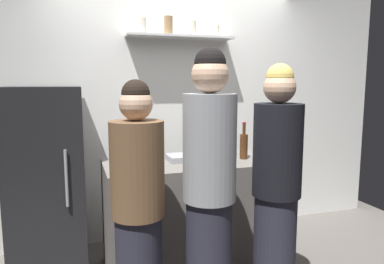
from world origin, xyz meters
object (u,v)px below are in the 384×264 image
(person_blonde, at_px, (276,189))
(wine_bottle_amber_glass, at_px, (244,145))
(utensil_holder, at_px, (218,154))
(wine_bottle_dark_glass, at_px, (211,143))
(refrigerator, at_px, (47,179))
(person_grey_hoodie, at_px, (209,191))
(baking_pan, at_px, (187,157))
(water_bottle_plastic, at_px, (228,143))
(person_brown_jacket, at_px, (138,210))
(wine_bottle_pale_glass, at_px, (121,155))
(wine_bottle_green_glass, at_px, (125,157))

(person_blonde, bearing_deg, wine_bottle_amber_glass, 8.58)
(utensil_holder, height_order, wine_bottle_dark_glass, wine_bottle_dark_glass)
(refrigerator, relative_size, utensil_holder, 7.22)
(wine_bottle_amber_glass, xyz_separation_m, person_grey_hoodie, (-0.60, -0.72, -0.14))
(refrigerator, xyz_separation_m, person_grey_hoodie, (1.05, -1.13, 0.13))
(baking_pan, height_order, water_bottle_plastic, water_bottle_plastic)
(wine_bottle_amber_glass, height_order, person_brown_jacket, person_brown_jacket)
(refrigerator, relative_size, wine_bottle_dark_glass, 4.71)
(wine_bottle_pale_glass, xyz_separation_m, water_bottle_plastic, (1.01, 0.25, -0.00))
(baking_pan, bearing_deg, wine_bottle_amber_glass, -10.90)
(wine_bottle_dark_glass, bearing_deg, wine_bottle_amber_glass, -28.88)
(person_brown_jacket, relative_size, person_grey_hoodie, 0.89)
(wine_bottle_green_glass, xyz_separation_m, wine_bottle_amber_glass, (1.06, 0.20, -0.00))
(refrigerator, height_order, wine_bottle_dark_glass, refrigerator)
(utensil_holder, relative_size, wine_bottle_pale_glass, 0.76)
(wine_bottle_amber_glass, xyz_separation_m, wine_bottle_dark_glass, (-0.25, 0.14, 0.01))
(person_blonde, height_order, person_grey_hoodie, person_grey_hoodie)
(wine_bottle_pale_glass, bearing_deg, person_blonde, -32.75)
(wine_bottle_amber_glass, bearing_deg, wine_bottle_dark_glass, 151.12)
(utensil_holder, distance_m, wine_bottle_pale_glass, 0.83)
(baking_pan, xyz_separation_m, person_blonde, (0.42, -0.76, -0.10))
(refrigerator, xyz_separation_m, person_brown_jacket, (0.61, -1.02, 0.01))
(refrigerator, height_order, water_bottle_plastic, refrigerator)
(person_grey_hoodie, bearing_deg, wine_bottle_green_glass, -68.87)
(wine_bottle_pale_glass, height_order, water_bottle_plastic, wine_bottle_pale_glass)
(wine_bottle_dark_glass, relative_size, person_grey_hoodie, 0.18)
(wine_bottle_dark_glass, bearing_deg, person_grey_hoodie, -111.72)
(wine_bottle_amber_glass, distance_m, person_blonde, 0.70)
(person_brown_jacket, bearing_deg, wine_bottle_amber_glass, 129.61)
(person_brown_jacket, bearing_deg, water_bottle_plastic, 139.20)
(wine_bottle_green_glass, xyz_separation_m, person_blonde, (0.99, -0.47, -0.20))
(refrigerator, distance_m, water_bottle_plastic, 1.62)
(baking_pan, relative_size, wine_bottle_amber_glass, 1.05)
(wine_bottle_green_glass, xyz_separation_m, wine_bottle_dark_glass, (0.81, 0.34, 0.00))
(wine_bottle_dark_glass, relative_size, water_bottle_plastic, 1.41)
(wine_bottle_green_glass, distance_m, water_bottle_plastic, 1.09)
(refrigerator, xyz_separation_m, water_bottle_plastic, (1.59, -0.19, 0.25))
(utensil_holder, relative_size, wine_bottle_amber_glass, 0.67)
(wine_bottle_pale_glass, relative_size, person_grey_hoodie, 0.16)
(baking_pan, height_order, person_blonde, person_blonde)
(wine_bottle_dark_glass, bearing_deg, water_bottle_plastic, 22.08)
(person_brown_jacket, distance_m, person_blonde, 0.97)
(wine_bottle_dark_glass, xyz_separation_m, person_blonde, (0.18, -0.80, -0.20))
(wine_bottle_green_glass, bearing_deg, wine_bottle_amber_glass, 10.62)
(wine_bottle_pale_glass, bearing_deg, utensil_holder, 2.18)
(baking_pan, bearing_deg, wine_bottle_pale_glass, -168.31)
(person_brown_jacket, relative_size, person_blonde, 0.94)
(wine_bottle_amber_glass, distance_m, wine_bottle_dark_glass, 0.29)
(person_grey_hoodie, bearing_deg, water_bottle_plastic, -140.08)
(person_brown_jacket, xyz_separation_m, person_grey_hoodie, (0.44, -0.11, 0.11))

